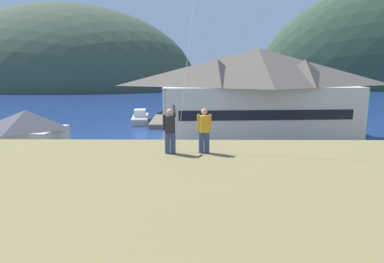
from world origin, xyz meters
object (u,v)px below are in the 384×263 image
storage_shed_near_lot (28,139)px  moored_boat_wharfside (140,118)px  parked_car_mid_row_center (369,161)px  parking_light_pole (165,119)px  harbor_lodge (257,91)px  parked_car_lone_by_shed (304,191)px  wharf_dock (163,121)px  parked_car_mid_row_near (307,159)px  parked_car_back_row_right (162,184)px  person_companion (204,129)px  storage_shed_waterside (187,120)px  moored_boat_outer_mooring (185,121)px  parked_car_front_row_end (111,161)px  person_kite_flyer (170,129)px  parked_car_front_row_silver (232,184)px

storage_shed_near_lot → moored_boat_wharfside: 25.71m
parked_car_mid_row_center → parking_light_pole: size_ratio=0.64×
harbor_lodge → parked_car_lone_by_shed: size_ratio=5.88×
harbor_lodge → parked_car_mid_row_center: (7.24, -14.01, -4.75)m
wharf_dock → parked_car_mid_row_near: parked_car_mid_row_near is taller
storage_shed_near_lot → parked_car_mid_row_center: storage_shed_near_lot is taller
parked_car_back_row_right → moored_boat_wharfside: bearing=101.3°
parked_car_lone_by_shed → parked_car_back_row_right: bearing=172.1°
parked_car_mid_row_near → parked_car_mid_row_center: (5.13, -0.37, 0.00)m
parked_car_back_row_right → parked_car_mid_row_center: bearing=20.0°
storage_shed_near_lot → parked_car_back_row_right: bearing=-29.5°
wharf_dock → parked_car_back_row_right: (2.80, -31.25, 0.71)m
person_companion → moored_boat_wharfside: bearing=102.3°
parked_car_back_row_right → parked_car_mid_row_center: same height
storage_shed_waterside → moored_boat_outer_mooring: bearing=93.0°
parked_car_front_row_end → person_companion: size_ratio=2.49×
moored_boat_outer_mooring → parked_car_mid_row_near: moored_boat_outer_mooring is taller
harbor_lodge → parked_car_back_row_right: harbor_lodge is taller
wharf_dock → parked_car_mid_row_near: size_ratio=2.34×
moored_boat_outer_mooring → person_kite_flyer: bearing=-89.2°
wharf_dock → parked_car_lone_by_shed: bearing=-69.7°
harbor_lodge → parked_car_back_row_right: 22.89m
parked_car_lone_by_shed → parked_car_mid_row_center: bearing=44.0°
moored_boat_wharfside → storage_shed_near_lot: bearing=-103.1°
wharf_dock → person_companion: bearing=-82.4°
storage_shed_waterside → parked_car_mid_row_center: bearing=-39.7°
storage_shed_near_lot → parked_car_front_row_end: 7.67m
parked_car_mid_row_center → parking_light_pole: (-17.52, 3.68, 2.94)m
parked_car_mid_row_center → parked_car_lone_by_shed: bearing=-136.0°
storage_shed_near_lot → parked_car_mid_row_near: 24.05m
wharf_dock → moored_boat_outer_mooring: bearing=-28.1°
parked_car_mid_row_near → parked_car_front_row_end: 16.61m
person_kite_flyer → harbor_lodge: bearing=74.2°
parked_car_front_row_silver → person_companion: 11.35m
wharf_dock → person_companion: 41.61m
parked_car_mid_row_center → person_kite_flyer: person_kite_flyer is taller
moored_boat_outer_mooring → parked_car_mid_row_center: bearing=-55.1°
storage_shed_near_lot → person_kite_flyer: person_kite_flyer is taller
harbor_lodge → parked_car_mid_row_center: 16.47m
parked_car_mid_row_near → moored_boat_outer_mooring: bearing=115.9°
moored_boat_wharfside → person_kite_flyer: person_kite_flyer is taller
moored_boat_wharfside → person_companion: size_ratio=4.50×
parked_car_mid_row_near → parked_car_lone_by_shed: same height
harbor_lodge → parked_car_front_row_silver: size_ratio=5.68×
parked_car_front_row_end → person_companion: (7.39, -15.27, 5.55)m
storage_shed_near_lot → person_kite_flyer: (13.48, -16.49, 3.93)m
parked_car_front_row_end → person_companion: person_companion is taller
moored_boat_outer_mooring → parked_car_front_row_end: (-5.50, -23.61, 0.34)m
harbor_lodge → parked_car_front_row_end: harbor_lodge is taller
parked_car_mid_row_center → person_kite_flyer: 22.90m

